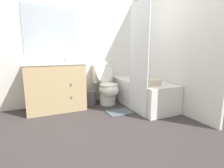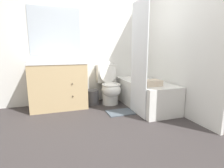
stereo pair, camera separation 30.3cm
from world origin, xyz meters
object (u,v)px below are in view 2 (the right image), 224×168
(toilet, at_px, (110,87))
(wastebasket, at_px, (92,97))
(vanity_cabinet, at_px, (59,85))
(tissue_box, at_px, (71,59))
(soap_dispenser, at_px, (79,58))
(hand_towel_folded, at_px, (36,61))
(bathtub, at_px, (145,94))
(sink_faucet, at_px, (57,60))
(bath_mat, at_px, (120,112))
(bath_towel_folded, at_px, (152,83))

(toilet, relative_size, wastebasket, 2.99)
(vanity_cabinet, distance_m, tissue_box, 0.55)
(vanity_cabinet, height_order, toilet, vanity_cabinet)
(soap_dispenser, bearing_deg, toilet, -1.77)
(hand_towel_folded, bearing_deg, soap_dispenser, 7.71)
(bathtub, xyz_separation_m, tissue_box, (-1.36, 0.46, 0.68))
(wastebasket, bearing_deg, sink_faucet, 163.93)
(soap_dispenser, bearing_deg, wastebasket, 12.53)
(vanity_cabinet, bearing_deg, toilet, -3.26)
(sink_faucet, bearing_deg, soap_dispenser, -31.48)
(wastebasket, height_order, hand_towel_folded, hand_towel_folded)
(bathtub, bearing_deg, bath_mat, -161.38)
(vanity_cabinet, height_order, bathtub, vanity_cabinet)
(vanity_cabinet, height_order, bath_mat, vanity_cabinet)
(vanity_cabinet, distance_m, hand_towel_folded, 0.61)
(vanity_cabinet, relative_size, tissue_box, 7.69)
(tissue_box, relative_size, hand_towel_folded, 0.56)
(bathtub, distance_m, tissue_box, 1.59)
(toilet, relative_size, bath_towel_folded, 2.93)
(sink_faucet, xyz_separation_m, toilet, (1.02, -0.27, -0.56))
(wastebasket, xyz_separation_m, bath_mat, (0.36, -0.68, -0.14))
(bathtub, distance_m, bath_mat, 0.68)
(bath_mat, bearing_deg, toilet, 90.67)
(sink_faucet, height_order, wastebasket, sink_faucet)
(sink_faucet, height_order, hand_towel_folded, sink_faucet)
(sink_faucet, height_order, bath_mat, sink_faucet)
(bath_mat, bearing_deg, soap_dispenser, 134.67)
(wastebasket, bearing_deg, bath_towel_folded, -46.19)
(sink_faucet, xyz_separation_m, wastebasket, (0.66, -0.19, -0.78))
(wastebasket, xyz_separation_m, tissue_box, (-0.40, -0.02, 0.79))
(hand_towel_folded, bearing_deg, vanity_cabinet, 21.48)
(sink_faucet, distance_m, hand_towel_folded, 0.51)
(vanity_cabinet, distance_m, wastebasket, 0.73)
(bath_towel_folded, bearing_deg, bath_mat, 156.88)
(vanity_cabinet, distance_m, bath_towel_folded, 1.76)
(sink_faucet, xyz_separation_m, bath_towel_folded, (1.52, -1.08, -0.37))
(soap_dispenser, relative_size, bath_towel_folded, 0.52)
(soap_dispenser, bearing_deg, bathtub, -19.13)
(wastebasket, relative_size, bath_mat, 0.62)
(bathtub, bearing_deg, hand_towel_folded, 170.88)
(wastebasket, distance_m, hand_towel_folded, 1.29)
(toilet, distance_m, bath_mat, 0.70)
(bath_mat, bearing_deg, bath_towel_folded, -23.12)
(toilet, xyz_separation_m, bath_towel_folded, (0.50, -0.82, 0.19))
(vanity_cabinet, relative_size, toilet, 1.19)
(tissue_box, height_order, bath_mat, tissue_box)
(soap_dispenser, xyz_separation_m, hand_towel_folded, (-0.77, -0.10, -0.04))
(bathtub, distance_m, soap_dispenser, 1.47)
(sink_faucet, bearing_deg, toilet, -14.71)
(bathtub, height_order, bath_mat, bathtub)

